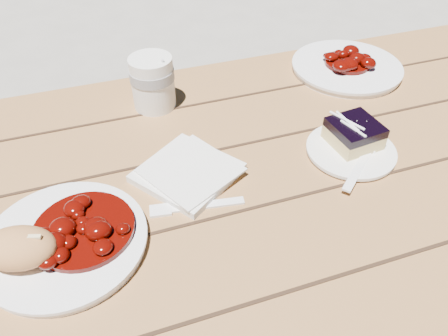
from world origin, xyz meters
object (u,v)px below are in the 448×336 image
object	(u,v)px
dessert_plate	(351,151)
coffee_cup	(153,83)
main_plate	(65,243)
bread_roll	(19,248)
blueberry_cake	(354,133)
picnic_table	(201,244)
second_plate	(346,68)

from	to	relation	value
dessert_plate	coffee_cup	world-z (taller)	coffee_cup
main_plate	bread_roll	world-z (taller)	bread_roll
blueberry_cake	main_plate	bearing A→B (deg)	-178.60
blueberry_cake	dessert_plate	bearing A→B (deg)	-129.72
picnic_table	dessert_plate	world-z (taller)	dessert_plate
second_plate	bread_roll	bearing A→B (deg)	-154.40
blueberry_cake	second_plate	bearing A→B (deg)	55.23
picnic_table	dessert_plate	size ratio (longest dim) A/B	12.57
main_plate	bread_roll	bearing A→B (deg)	-160.02
main_plate	bread_roll	distance (m)	0.07
picnic_table	bread_roll	distance (m)	0.35
main_plate	blueberry_cake	distance (m)	0.53
blueberry_cake	second_plate	distance (m)	0.30
picnic_table	dessert_plate	distance (m)	0.34
bread_roll	coffee_cup	bearing A→B (deg)	53.15
main_plate	coffee_cup	size ratio (longest dim) A/B	2.15
main_plate	dessert_plate	distance (m)	0.52
main_plate	second_plate	xyz separation A→B (m)	(0.67, 0.33, 0.00)
picnic_table	coffee_cup	distance (m)	0.34
picnic_table	second_plate	bearing A→B (deg)	30.66
coffee_cup	bread_roll	bearing A→B (deg)	-126.85
dessert_plate	second_plate	world-z (taller)	second_plate
bread_roll	main_plate	bearing A→B (deg)	19.98
picnic_table	blueberry_cake	bearing A→B (deg)	1.32
coffee_cup	blueberry_cake	bearing A→B (deg)	-38.90
picnic_table	bread_roll	bearing A→B (deg)	-163.55
main_plate	second_plate	size ratio (longest dim) A/B	0.94
main_plate	blueberry_cake	world-z (taller)	blueberry_cake
blueberry_cake	second_plate	size ratio (longest dim) A/B	0.37
dessert_plate	picnic_table	bearing A→B (deg)	178.46
bread_roll	blueberry_cake	size ratio (longest dim) A/B	1.13
coffee_cup	second_plate	bearing A→B (deg)	-0.16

